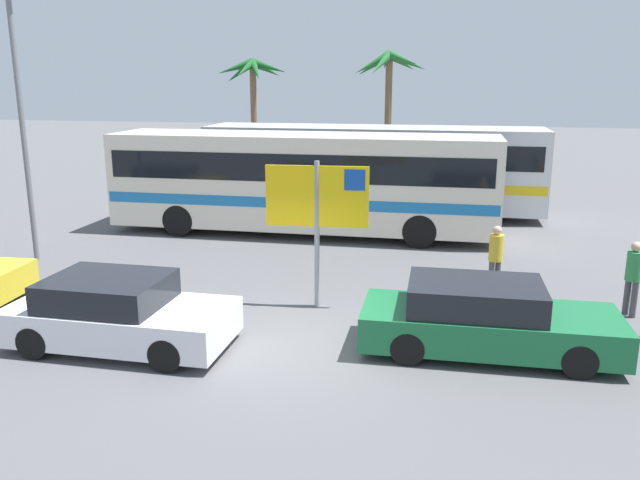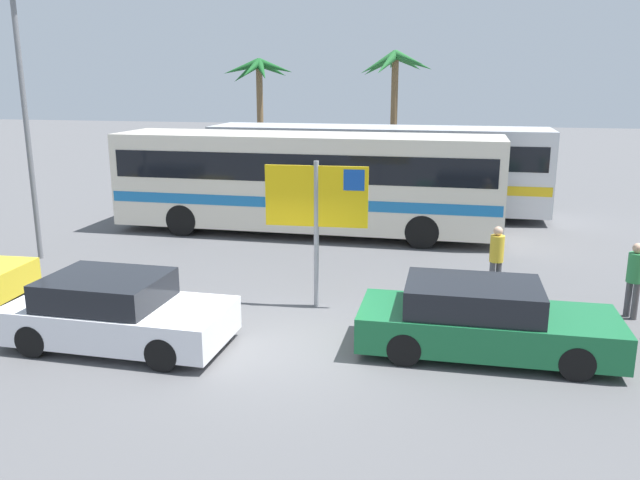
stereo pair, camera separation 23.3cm
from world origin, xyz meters
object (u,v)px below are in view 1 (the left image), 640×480
(car_white, at_px, (118,313))
(pedestrian_near_sign, at_px, (633,273))
(ferry_sign, at_px, (319,202))
(car_green, at_px, (485,319))
(pedestrian_crossing_lot, at_px, (496,254))
(bus_front_coach, at_px, (303,178))
(bus_rear_coach, at_px, (372,165))

(car_white, bearing_deg, pedestrian_near_sign, 20.68)
(ferry_sign, distance_m, car_white, 4.63)
(car_green, xyz_separation_m, pedestrian_crossing_lot, (0.38, 3.51, 0.30))
(ferry_sign, relative_size, pedestrian_crossing_lot, 1.99)
(car_green, bearing_deg, pedestrian_crossing_lot, 83.18)
(bus_front_coach, distance_m, car_white, 9.73)
(bus_rear_coach, relative_size, pedestrian_near_sign, 7.56)
(pedestrian_near_sign, distance_m, pedestrian_crossing_lot, 2.89)
(ferry_sign, bearing_deg, pedestrian_crossing_lot, 20.97)
(bus_front_coach, relative_size, car_green, 2.66)
(pedestrian_near_sign, bearing_deg, car_green, -176.42)
(bus_front_coach, xyz_separation_m, car_white, (-1.35, -9.57, -1.15))
(bus_rear_coach, distance_m, car_white, 13.66)
(car_white, height_order, pedestrian_near_sign, pedestrian_near_sign)
(ferry_sign, bearing_deg, bus_rear_coach, 87.59)
(pedestrian_near_sign, bearing_deg, pedestrian_crossing_lot, 124.21)
(car_green, height_order, pedestrian_near_sign, pedestrian_near_sign)
(car_white, distance_m, pedestrian_near_sign, 10.39)
(bus_front_coach, distance_m, car_green, 10.13)
(pedestrian_crossing_lot, bearing_deg, bus_rear_coach, -9.75)
(bus_rear_coach, relative_size, car_green, 2.66)
(car_white, height_order, pedestrian_crossing_lot, pedestrian_crossing_lot)
(bus_front_coach, distance_m, pedestrian_crossing_lot, 7.65)
(bus_rear_coach, bearing_deg, bus_front_coach, -115.86)
(car_white, relative_size, car_green, 0.90)
(ferry_sign, bearing_deg, bus_front_coach, 102.67)
(car_white, distance_m, pedestrian_crossing_lot, 8.39)
(ferry_sign, xyz_separation_m, car_green, (3.44, -1.81, -1.69))
(bus_front_coach, height_order, pedestrian_near_sign, bus_front_coach)
(pedestrian_near_sign, bearing_deg, ferry_sign, 150.58)
(pedestrian_crossing_lot, bearing_deg, car_white, 88.77)
(pedestrian_crossing_lot, bearing_deg, bus_front_coach, 14.57)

